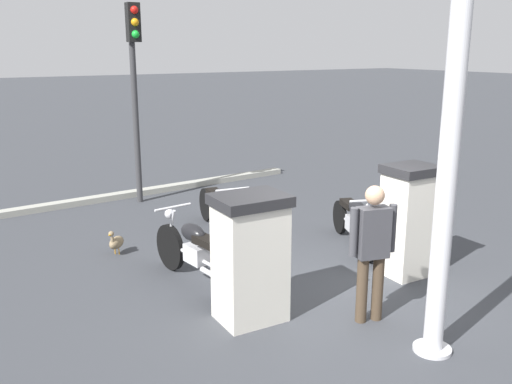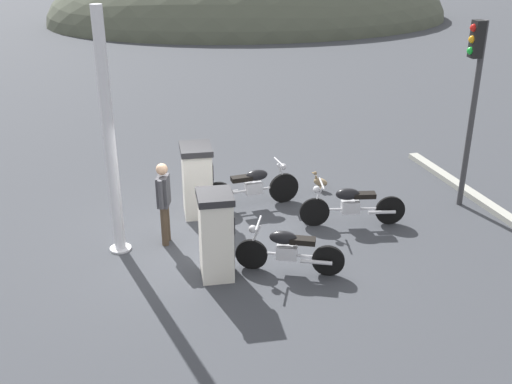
% 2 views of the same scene
% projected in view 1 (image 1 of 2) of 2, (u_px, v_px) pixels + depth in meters
% --- Properties ---
extents(ground_plane, '(120.00, 120.00, 0.00)m').
position_uv_depth(ground_plane, '(338.00, 296.00, 7.20)').
color(ground_plane, '#383A3F').
extents(fuel_pump_near, '(0.66, 0.69, 1.56)m').
position_uv_depth(fuel_pump_near, '(408.00, 220.00, 7.72)').
color(fuel_pump_near, silver).
rests_on(fuel_pump_near, ground).
extents(fuel_pump_far, '(0.70, 0.84, 1.50)m').
position_uv_depth(fuel_pump_far, '(250.00, 257.00, 6.42)').
color(fuel_pump_far, silver).
rests_on(fuel_pump_far, ground).
extents(motorcycle_near_pump, '(1.80, 0.89, 0.92)m').
position_uv_depth(motorcycle_near_pump, '(355.00, 220.00, 8.88)').
color(motorcycle_near_pump, black).
rests_on(motorcycle_near_pump, ground).
extents(motorcycle_far_pump, '(2.15, 0.56, 0.97)m').
position_uv_depth(motorcycle_far_pump, '(197.00, 252.00, 7.42)').
color(motorcycle_far_pump, black).
rests_on(motorcycle_far_pump, ground).
extents(motorcycle_extra, '(2.13, 0.67, 0.94)m').
position_uv_depth(motorcycle_extra, '(220.00, 207.00, 9.52)').
color(motorcycle_extra, black).
rests_on(motorcycle_extra, ground).
extents(attendant_person, '(0.29, 0.57, 1.62)m').
position_uv_depth(attendant_person, '(372.00, 245.00, 6.34)').
color(attendant_person, '#473828').
rests_on(attendant_person, ground).
extents(wandering_duck, '(0.36, 0.36, 0.42)m').
position_uv_depth(wandering_duck, '(116.00, 242.00, 8.60)').
color(wandering_duck, '#847051').
rests_on(wandering_duck, ground).
extents(roadside_traffic_light, '(0.38, 0.24, 3.91)m').
position_uv_depth(roadside_traffic_light, '(134.00, 70.00, 10.90)').
color(roadside_traffic_light, '#38383A').
rests_on(roadside_traffic_light, ground).
extents(canopy_support_pole, '(0.40, 0.40, 4.45)m').
position_uv_depth(canopy_support_pole, '(449.00, 149.00, 5.37)').
color(canopy_support_pole, silver).
rests_on(canopy_support_pole, ground).
extents(road_edge_kerb, '(0.71, 6.88, 0.12)m').
position_uv_depth(road_edge_kerb, '(154.00, 190.00, 12.31)').
color(road_edge_kerb, '#9E9E93').
rests_on(road_edge_kerb, ground).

